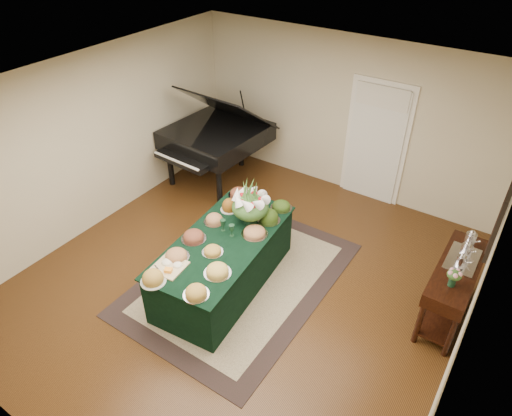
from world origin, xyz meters
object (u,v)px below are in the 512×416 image
Objects in this scene: buffet_table at (224,262)px; mahogany_sideboard at (455,278)px; floral_centerpiece at (250,203)px; grand_piano at (216,135)px.

mahogany_sideboard is at bearing 21.95° from buffet_table.
buffet_table is 4.47× the size of floral_centerpiece.
buffet_table is at bearing -158.05° from mahogany_sideboard.
floral_centerpiece is at bearing 82.08° from buffet_table.
floral_centerpiece is (0.07, 0.52, 0.69)m from buffet_table.
grand_piano reaches higher than buffet_table.
buffet_table is 2.89m from mahogany_sideboard.
floral_centerpiece is 0.37× the size of mahogany_sideboard.
grand_piano is at bearing 166.74° from mahogany_sideboard.
floral_centerpiece reaches higher than buffet_table.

